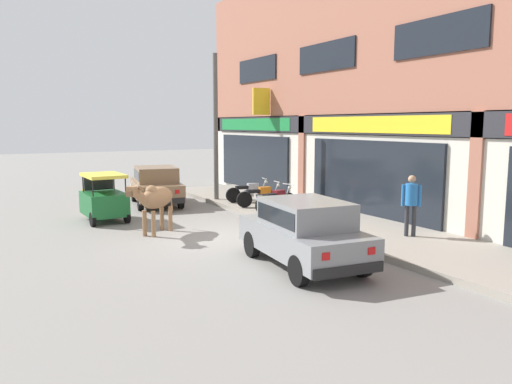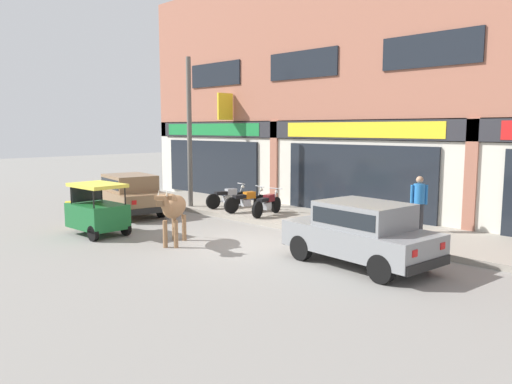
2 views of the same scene
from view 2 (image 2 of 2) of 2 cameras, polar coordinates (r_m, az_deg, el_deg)
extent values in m
plane|color=gray|center=(13.48, -1.40, -6.01)|extent=(90.00, 90.00, 0.00)
cube|color=gray|center=(16.27, 8.28, -3.49)|extent=(19.00, 3.19, 0.16)
cube|color=#9E604C|center=(17.75, 12.37, 16.09)|extent=(23.00, 0.55, 6.32)
cube|color=beige|center=(17.59, 12.00, 2.56)|extent=(23.00, 0.55, 3.40)
cube|color=#28282D|center=(17.27, 11.55, 6.97)|extent=(22.08, 0.08, 0.64)
cube|color=black|center=(22.46, -5.19, 2.79)|extent=(5.83, 0.10, 2.40)
cube|color=#197A38|center=(22.38, -5.28, 7.13)|extent=(6.13, 0.05, 0.52)
cube|color=#9E604C|center=(19.69, 2.09, 3.20)|extent=(0.36, 0.12, 3.40)
cube|color=black|center=(17.35, 11.39, 1.35)|extent=(5.83, 0.10, 2.40)
cube|color=yellow|center=(17.24, 11.49, 6.98)|extent=(6.13, 0.05, 0.52)
cube|color=#9E604C|center=(15.59, 23.34, 1.53)|extent=(0.36, 0.12, 3.40)
cube|color=black|center=(22.27, -4.70, 13.23)|extent=(3.13, 0.06, 1.00)
cube|color=black|center=(18.87, 5.33, 14.30)|extent=(3.13, 0.06, 1.00)
cube|color=black|center=(16.23, 19.28, 15.09)|extent=(3.13, 0.06, 1.00)
cube|color=yellow|center=(21.06, -3.54, 9.72)|extent=(0.08, 0.80, 1.10)
ellipsoid|color=#936B47|center=(13.53, -9.30, -1.66)|extent=(1.28, 1.42, 0.60)
sphere|color=#936B47|center=(13.23, -9.64, -0.88)|extent=(0.32, 0.32, 0.32)
cylinder|color=#936B47|center=(13.20, -9.15, -4.79)|extent=(0.12, 0.12, 0.72)
cylinder|color=#936B47|center=(13.27, -10.34, -4.75)|extent=(0.12, 0.12, 0.72)
cylinder|color=#936B47|center=(14.02, -8.21, -4.06)|extent=(0.12, 0.12, 0.72)
cylinder|color=#936B47|center=(14.09, -9.34, -4.03)|extent=(0.12, 0.12, 0.72)
cylinder|color=#936B47|center=(12.72, -10.30, -1.56)|extent=(0.48, 0.51, 0.43)
cube|color=#936B47|center=(12.45, -10.65, -0.97)|extent=(0.40, 0.42, 0.26)
cube|color=brown|center=(12.29, -10.89, -1.27)|extent=(0.21, 0.21, 0.14)
cone|color=beige|center=(12.44, -10.18, -0.13)|extent=(0.11, 0.12, 0.19)
cone|color=beige|center=(12.50, -11.06, -0.12)|extent=(0.11, 0.12, 0.19)
cube|color=#936B47|center=(12.48, -9.85, -0.66)|extent=(0.13, 0.12, 0.10)
cube|color=#936B47|center=(12.57, -11.25, -0.63)|extent=(0.13, 0.12, 0.10)
cylinder|color=#936B47|center=(14.27, -8.50, -2.07)|extent=(0.13, 0.15, 0.60)
cylinder|color=black|center=(11.90, 5.18, -6.36)|extent=(0.62, 0.24, 0.60)
cylinder|color=black|center=(12.92, 9.78, -5.34)|extent=(0.62, 0.24, 0.60)
cylinder|color=black|center=(10.43, 14.12, -8.52)|extent=(0.62, 0.24, 0.60)
cylinder|color=black|center=(11.58, 18.43, -7.09)|extent=(0.62, 0.24, 0.60)
cube|color=gray|center=(11.59, 11.75, -5.33)|extent=(3.65, 1.97, 0.60)
cube|color=gray|center=(11.42, 12.21, -2.56)|extent=(2.05, 1.64, 0.56)
cube|color=black|center=(11.42, 12.21, -2.56)|extent=(1.90, 1.64, 0.35)
cube|color=black|center=(12.77, 5.68, -5.05)|extent=(0.29, 1.52, 0.20)
cube|color=black|center=(10.67, 18.99, -7.89)|extent=(0.29, 1.52, 0.20)
sphere|color=silver|center=(12.41, 4.02, -3.98)|extent=(0.14, 0.14, 0.14)
sphere|color=silver|center=(13.07, 7.11, -3.44)|extent=(0.14, 0.14, 0.14)
cube|color=red|center=(10.17, 17.69, -6.71)|extent=(0.05, 0.16, 0.14)
cube|color=red|center=(11.00, 20.55, -5.79)|extent=(0.05, 0.16, 0.14)
cylinder|color=black|center=(19.42, -17.47, -1.34)|extent=(0.62, 0.28, 0.60)
cylinder|color=black|center=(19.89, -13.51, -1.01)|extent=(0.62, 0.28, 0.60)
cylinder|color=black|center=(17.26, -15.15, -2.31)|extent=(0.62, 0.28, 0.60)
cylinder|color=black|center=(17.79, -10.78, -1.90)|extent=(0.62, 0.28, 0.60)
cube|color=#846647|center=(18.53, -14.30, -0.70)|extent=(3.73, 2.20, 0.60)
cube|color=#846647|center=(18.37, -14.25, 1.06)|extent=(2.13, 1.76, 0.56)
cube|color=black|center=(18.37, -14.25, 1.06)|extent=(1.98, 1.75, 0.35)
cube|color=black|center=(20.17, -16.03, -0.75)|extent=(0.39, 1.52, 0.20)
cube|color=black|center=(16.97, -12.20, -2.10)|extent=(0.39, 1.52, 0.20)
sphere|color=silver|center=(20.01, -17.38, 0.01)|extent=(0.14, 0.14, 0.14)
sphere|color=silver|center=(20.32, -14.81, 0.20)|extent=(0.14, 0.14, 0.14)
cube|color=red|center=(16.72, -13.76, -1.18)|extent=(0.06, 0.16, 0.14)
cube|color=red|center=(17.09, -10.67, -0.91)|extent=(0.06, 0.16, 0.14)
cylinder|color=black|center=(16.11, -19.20, -3.42)|extent=(0.44, 0.13, 0.44)
cylinder|color=black|center=(14.53, -18.13, -4.52)|extent=(0.44, 0.13, 0.44)
cylinder|color=black|center=(15.05, -14.66, -3.99)|extent=(0.44, 0.13, 0.44)
cube|color=#19602D|center=(15.27, -17.66, -2.60)|extent=(1.75, 1.21, 0.70)
cube|color=yellow|center=(16.04, -19.27, -1.84)|extent=(0.39, 0.88, 0.52)
cylinder|color=black|center=(15.45, -20.39, -0.26)|extent=(0.04, 0.04, 0.55)
cylinder|color=black|center=(15.92, -17.23, 0.08)|extent=(0.04, 0.04, 0.55)
cylinder|color=black|center=(14.33, -18.07, -0.72)|extent=(0.04, 0.04, 0.55)
cylinder|color=black|center=(14.82, -14.74, -0.34)|extent=(0.04, 0.04, 0.55)
cube|color=#DBCC42|center=(15.10, -17.70, 0.74)|extent=(1.65, 1.15, 0.10)
cube|color=black|center=(15.68, -18.78, -0.10)|extent=(0.06, 0.93, 0.50)
cylinder|color=black|center=(19.00, -1.63, -0.77)|extent=(0.21, 0.57, 0.56)
cylinder|color=black|center=(18.37, -4.92, -1.08)|extent=(0.21, 0.57, 0.56)
cube|color=#B2B5BA|center=(18.66, -3.30, -0.80)|extent=(0.26, 0.35, 0.24)
cube|color=#A8AAB2|center=(18.71, -2.88, 0.02)|extent=(0.31, 0.44, 0.24)
cube|color=black|center=(18.51, -3.94, -0.13)|extent=(0.32, 0.55, 0.12)
cylinder|color=#B2B5BA|center=(18.93, -1.79, 0.11)|extent=(0.09, 0.27, 0.59)
cylinder|color=#B2B5BA|center=(18.92, -1.69, 0.96)|extent=(0.52, 0.13, 0.03)
sphere|color=silver|center=(18.97, -1.53, 0.61)|extent=(0.12, 0.12, 0.12)
cylinder|color=#B2B5BA|center=(18.59, -4.43, -1.10)|extent=(0.15, 0.48, 0.06)
cylinder|color=black|center=(18.10, 0.50, -1.17)|extent=(0.19, 0.57, 0.56)
cylinder|color=black|center=(17.40, -2.83, -1.53)|extent=(0.19, 0.57, 0.56)
cube|color=#B2B5BA|center=(17.72, -1.18, -1.22)|extent=(0.25, 0.35, 0.24)
cube|color=orange|center=(17.78, -0.76, -0.35)|extent=(0.30, 0.43, 0.24)
cube|color=black|center=(17.56, -1.83, -0.52)|extent=(0.30, 0.55, 0.12)
cylinder|color=#B2B5BA|center=(18.02, 0.35, -0.25)|extent=(0.08, 0.27, 0.59)
cylinder|color=#B2B5BA|center=(18.01, 0.45, 0.65)|extent=(0.52, 0.12, 0.03)
sphere|color=silver|center=(18.06, 0.61, 0.28)|extent=(0.12, 0.12, 0.12)
cylinder|color=#B2B5BA|center=(17.63, -2.35, -1.54)|extent=(0.14, 0.48, 0.06)
cylinder|color=black|center=(17.52, 2.29, -1.46)|extent=(0.23, 0.57, 0.56)
cylinder|color=black|center=(16.45, 0.17, -2.03)|extent=(0.23, 0.57, 0.56)
cube|color=#B2B5BA|center=(16.96, 1.23, -1.61)|extent=(0.27, 0.36, 0.24)
cube|color=maroon|center=(17.06, 1.50, -0.68)|extent=(0.33, 0.44, 0.24)
cube|color=black|center=(16.72, 0.82, -0.91)|extent=(0.33, 0.56, 0.12)
cylinder|color=#B2B5BA|center=(17.42, 2.20, -0.51)|extent=(0.10, 0.27, 0.59)
cylinder|color=#B2B5BA|center=(17.42, 2.27, 0.41)|extent=(0.51, 0.15, 0.03)
sphere|color=silver|center=(17.49, 2.36, 0.04)|extent=(0.12, 0.12, 0.12)
cylinder|color=#B2B5BA|center=(16.72, 0.28, -2.02)|extent=(0.17, 0.48, 0.06)
cylinder|color=#2D2D33|center=(14.95, 17.72, -2.82)|extent=(0.11, 0.11, 0.82)
cylinder|color=#2D2D33|center=(15.02, 18.36, -2.80)|extent=(0.11, 0.11, 0.82)
cylinder|color=#236BB7|center=(14.88, 18.14, -0.19)|extent=(0.32, 0.32, 0.56)
cylinder|color=#236BB7|center=(14.81, 17.38, -0.30)|extent=(0.08, 0.08, 0.56)
cylinder|color=#236BB7|center=(14.96, 18.89, -0.29)|extent=(0.08, 0.08, 0.56)
sphere|color=tan|center=(14.84, 18.21, 1.34)|extent=(0.20, 0.20, 0.20)
cylinder|color=#595651|center=(18.93, -7.61, 6.72)|extent=(0.18, 0.18, 5.55)
camera|label=1|loc=(4.28, 81.22, 0.59)|focal=35.00mm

